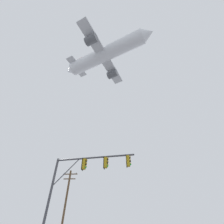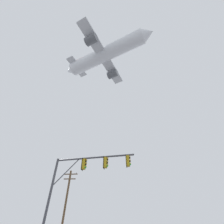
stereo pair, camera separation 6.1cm
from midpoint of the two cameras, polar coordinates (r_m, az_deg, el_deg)
The scene contains 3 objects.
signal_pole_near at distance 14.15m, azimuth -10.51°, elevation -21.86°, with size 7.17×1.27×6.77m.
utility_pole at distance 25.30m, azimuth -17.07°, elevation -29.45°, with size 2.20×0.28×8.88m.
airplane at distance 50.62m, azimuth -2.64°, elevation 20.89°, with size 29.15×22.51×8.29m.
Camera 1 is at (0.13, -4.75, 1.35)m, focal length 24.28 mm.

